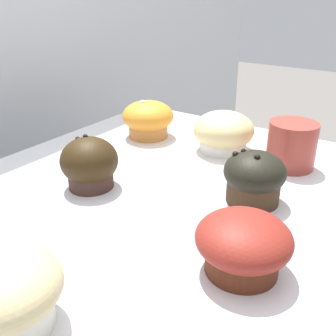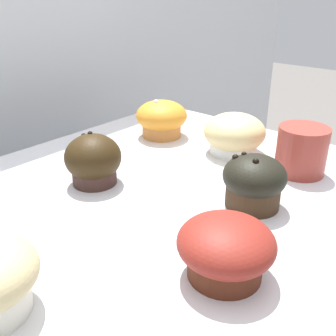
% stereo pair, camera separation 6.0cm
% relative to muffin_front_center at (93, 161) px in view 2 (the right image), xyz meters
% --- Properties ---
extents(muffin_front_center, '(0.09, 0.09, 0.09)m').
position_rel_muffin_front_center_xyz_m(muffin_front_center, '(0.00, 0.00, 0.00)').
color(muffin_front_center, '#3C2520').
rests_on(muffin_front_center, display_counter).
extents(muffin_back_right, '(0.11, 0.11, 0.08)m').
position_rel_muffin_front_center_xyz_m(muffin_back_right, '(0.24, 0.06, -0.00)').
color(muffin_back_right, '#C67A3A').
rests_on(muffin_back_right, display_counter).
extents(muffin_front_left, '(0.09, 0.09, 0.08)m').
position_rel_muffin_front_center_xyz_m(muffin_front_left, '(0.10, -0.23, 0.00)').
color(muffin_front_left, '#3A2718').
rests_on(muffin_front_left, display_counter).
extents(muffin_front_right, '(0.11, 0.11, 0.07)m').
position_rel_muffin_front_center_xyz_m(muffin_front_right, '(-0.05, -0.29, -0.00)').
color(muffin_front_right, '#502214').
rests_on(muffin_front_right, display_counter).
extents(muffin_back_center, '(0.12, 0.12, 0.08)m').
position_rel_muffin_front_center_xyz_m(muffin_back_center, '(0.26, -0.10, -0.00)').
color(muffin_back_center, silver).
rests_on(muffin_back_center, display_counter).
extents(coffee_cup, '(0.13, 0.09, 0.08)m').
position_rel_muffin_front_center_xyz_m(coffee_cup, '(0.26, -0.24, 0.00)').
color(coffee_cup, '#99382D').
rests_on(coffee_cup, display_counter).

